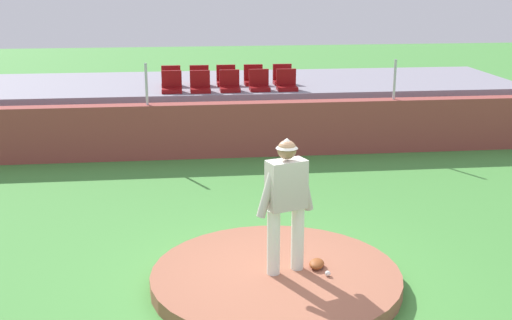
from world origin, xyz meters
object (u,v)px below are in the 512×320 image
at_px(stadium_chair_0, 172,86).
at_px(stadium_chair_7, 226,79).
at_px(stadium_chair_3, 259,84).
at_px(stadium_chair_9, 283,78).
at_px(baseball, 328,274).
at_px(stadium_chair_6, 199,79).
at_px(stadium_chair_1, 200,85).
at_px(pitcher, 286,196).
at_px(stadium_chair_2, 230,85).
at_px(fielding_glove, 317,264).
at_px(stadium_chair_4, 287,84).
at_px(stadium_chair_8, 254,78).
at_px(stadium_chair_5, 171,80).

height_order(stadium_chair_0, stadium_chair_7, same).
relative_size(stadium_chair_3, stadium_chair_9, 1.00).
distance_m(baseball, stadium_chair_6, 9.09).
relative_size(stadium_chair_1, stadium_chair_9, 1.00).
xyz_separation_m(baseball, stadium_chair_6, (-1.36, 8.91, 1.20)).
bearing_deg(baseball, pitcher, 157.24).
distance_m(stadium_chair_3, stadium_chair_7, 1.14).
height_order(pitcher, stadium_chair_2, pitcher).
bearing_deg(stadium_chair_7, baseball, 94.35).
height_order(fielding_glove, stadium_chair_6, stadium_chair_6).
relative_size(baseball, stadium_chair_3, 0.15).
xyz_separation_m(stadium_chair_1, stadium_chair_4, (2.10, 0.02, 0.00)).
height_order(pitcher, stadium_chair_3, pitcher).
distance_m(stadium_chair_7, stadium_chair_8, 0.70).
distance_m(baseball, stadium_chair_9, 9.01).
relative_size(stadium_chair_2, stadium_chair_9, 1.00).
bearing_deg(baseball, stadium_chair_1, 99.73).
height_order(pitcher, stadium_chair_9, pitcher).
bearing_deg(pitcher, stadium_chair_4, 61.55).
distance_m(baseball, stadium_chair_0, 8.37).
bearing_deg(stadium_chair_2, baseball, 94.69).
bearing_deg(stadium_chair_4, stadium_chair_8, -51.31).
bearing_deg(baseball, stadium_chair_8, 89.86).
xyz_separation_m(stadium_chair_5, stadium_chair_9, (2.84, -0.03, 0.00)).
height_order(stadium_chair_2, stadium_chair_9, same).
distance_m(stadium_chair_3, stadium_chair_4, 0.67).
relative_size(stadium_chair_2, stadium_chair_4, 1.00).
bearing_deg(stadium_chair_0, stadium_chair_5, -88.66).
bearing_deg(stadium_chair_6, stadium_chair_5, -1.92).
bearing_deg(stadium_chair_7, stadium_chair_0, 32.70).
height_order(stadium_chair_3, stadium_chair_9, same).
bearing_deg(stadium_chair_4, stadium_chair_0, -0.48).
xyz_separation_m(stadium_chair_1, stadium_chair_6, (0.01, 0.93, 0.00)).
bearing_deg(pitcher, baseball, -42.00).
distance_m(stadium_chair_0, stadium_chair_5, 0.90).
height_order(baseball, stadium_chair_0, stadium_chair_0).
bearing_deg(fielding_glove, stadium_chair_8, 16.57).
xyz_separation_m(stadium_chair_7, stadium_chair_9, (1.45, -0.01, 0.00)).
height_order(stadium_chair_0, stadium_chair_8, same).
xyz_separation_m(fielding_glove, stadium_chair_7, (-0.59, 8.63, 1.19)).
xyz_separation_m(stadium_chair_1, stadium_chair_8, (1.39, 0.91, 0.00)).
relative_size(stadium_chair_4, stadium_chair_7, 1.00).
bearing_deg(stadium_chair_2, fielding_glove, 94.20).
bearing_deg(baseball, stadium_chair_3, 89.54).
bearing_deg(stadium_chair_6, stadium_chair_2, 127.91).
distance_m(stadium_chair_4, stadium_chair_6, 2.28).
height_order(baseball, stadium_chair_2, stadium_chair_2).
height_order(baseball, stadium_chair_3, stadium_chair_3).
xyz_separation_m(baseball, stadium_chair_2, (-0.66, 8.01, 1.20)).
bearing_deg(pitcher, stadium_chair_6, 76.20).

